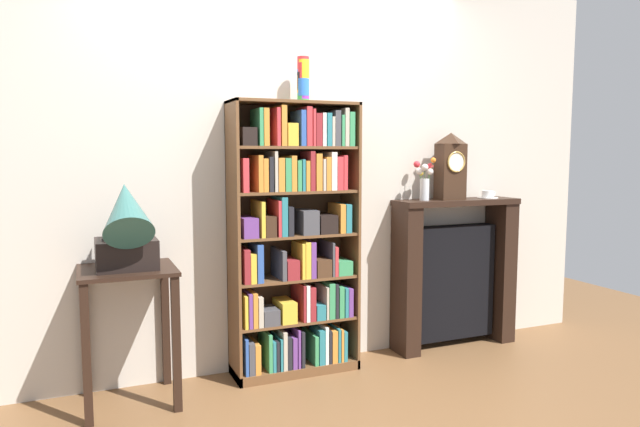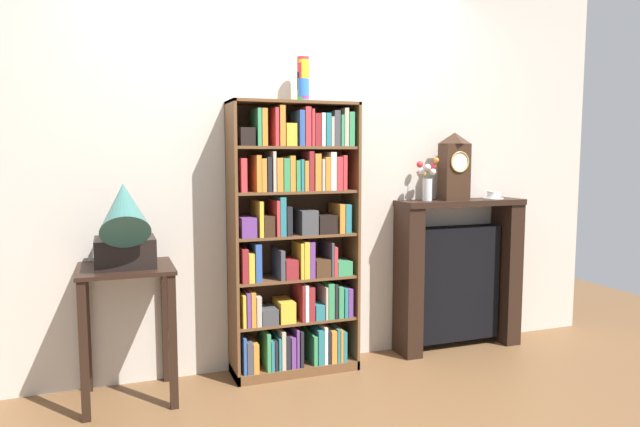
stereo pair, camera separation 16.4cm
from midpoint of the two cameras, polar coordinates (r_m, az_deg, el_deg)
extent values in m
cube|color=brown|center=(3.76, -3.12, -16.06)|extent=(7.63, 6.40, 0.02)
cube|color=beige|center=(3.82, -3.18, 4.44)|extent=(4.63, 0.08, 2.60)
cube|color=brown|center=(3.54, -9.89, -2.92)|extent=(0.02, 0.29, 1.72)
cube|color=brown|center=(3.79, 1.77, -2.25)|extent=(0.02, 0.29, 1.72)
cube|color=#4C311C|center=(3.78, -4.54, -2.29)|extent=(0.80, 0.01, 1.72)
cube|color=brown|center=(3.62, -3.96, 10.85)|extent=(0.80, 0.29, 0.02)
cube|color=brown|center=(3.86, -3.77, -14.86)|extent=(0.80, 0.29, 0.06)
cube|color=#2D519E|center=(3.69, -8.93, -13.55)|extent=(0.02, 0.20, 0.23)
cube|color=#424247|center=(3.71, -8.49, -13.64)|extent=(0.04, 0.23, 0.20)
cube|color=orange|center=(3.72, -7.88, -13.74)|extent=(0.03, 0.21, 0.18)
cube|color=#388E56|center=(3.74, -6.75, -13.14)|extent=(0.02, 0.25, 0.24)
cube|color=teal|center=(3.76, -6.37, -13.45)|extent=(0.02, 0.25, 0.19)
cube|color=black|center=(3.75, -5.95, -13.51)|extent=(0.02, 0.21, 0.19)
cube|color=teal|center=(3.75, -5.58, -13.39)|extent=(0.02, 0.20, 0.20)
cube|color=#B2A893|center=(3.76, -5.29, -12.99)|extent=(0.03, 0.24, 0.24)
cube|color=black|center=(3.76, -4.78, -13.27)|extent=(0.03, 0.21, 0.21)
cube|color=#663884|center=(3.79, -4.34, -13.19)|extent=(0.03, 0.24, 0.20)
cube|color=#663884|center=(3.79, -3.92, -12.82)|extent=(0.02, 0.24, 0.24)
cube|color=black|center=(3.80, -3.56, -12.85)|extent=(0.02, 0.25, 0.23)
cube|color=#388E56|center=(3.84, -2.25, -12.99)|extent=(0.02, 0.24, 0.19)
cube|color=teal|center=(3.82, -1.55, -12.81)|extent=(0.04, 0.19, 0.22)
cube|color=white|center=(3.85, -1.22, -12.51)|extent=(0.02, 0.24, 0.24)
cube|color=black|center=(3.84, -0.74, -12.75)|extent=(0.02, 0.19, 0.22)
cube|color=orange|center=(3.86, -0.33, -12.72)|extent=(0.04, 0.20, 0.21)
cube|color=teal|center=(3.87, 0.14, -12.61)|extent=(0.02, 0.19, 0.22)
cube|color=orange|center=(3.87, 0.45, -12.62)|extent=(0.02, 0.19, 0.21)
cube|color=teal|center=(3.89, 0.71, -12.65)|extent=(0.02, 0.21, 0.20)
cube|color=brown|center=(3.76, -3.80, -10.40)|extent=(0.77, 0.27, 0.02)
cube|color=gold|center=(3.63, -9.08, -9.30)|extent=(0.02, 0.24, 0.20)
cube|color=#663884|center=(3.62, -8.60, -9.24)|extent=(0.02, 0.21, 0.21)
cube|color=orange|center=(3.62, -8.12, -9.23)|extent=(0.03, 0.20, 0.21)
cube|color=#B2A893|center=(3.64, -7.65, -9.32)|extent=(0.03, 0.23, 0.19)
cube|color=#424247|center=(3.64, -6.44, -10.01)|extent=(0.10, 0.17, 0.10)
cube|color=gold|center=(3.69, -4.80, -9.52)|extent=(0.10, 0.21, 0.13)
cube|color=maroon|center=(3.72, -3.44, -8.58)|extent=(0.02, 0.24, 0.23)
cube|color=white|center=(3.73, -3.10, -8.55)|extent=(0.02, 0.25, 0.23)
cube|color=maroon|center=(3.72, -2.50, -8.70)|extent=(0.04, 0.20, 0.22)
cube|color=teal|center=(3.75, -1.62, -9.53)|extent=(0.06, 0.17, 0.10)
cube|color=#B2A893|center=(3.76, -1.09, -8.59)|extent=(0.02, 0.21, 0.21)
cube|color=#388E56|center=(3.78, -0.71, -8.36)|extent=(0.04, 0.23, 0.23)
cube|color=black|center=(3.80, -0.24, -8.35)|extent=(0.02, 0.24, 0.22)
cube|color=#388E56|center=(3.80, 0.29, -8.49)|extent=(0.03, 0.21, 0.20)
cube|color=teal|center=(3.81, 0.80, -8.53)|extent=(0.02, 0.21, 0.19)
cube|color=#663884|center=(3.83, 1.21, -8.52)|extent=(0.03, 0.21, 0.18)
cube|color=brown|center=(3.69, -3.83, -6.33)|extent=(0.77, 0.27, 0.02)
cube|color=maroon|center=(3.56, -8.99, -5.00)|extent=(0.04, 0.23, 0.21)
cube|color=gold|center=(3.56, -8.32, -5.23)|extent=(0.03, 0.20, 0.18)
cube|color=#2D519E|center=(3.57, -7.69, -4.74)|extent=(0.04, 0.22, 0.23)
cube|color=#424247|center=(3.63, -5.42, -4.94)|extent=(0.03, 0.24, 0.18)
cube|color=maroon|center=(3.64, -4.48, -5.37)|extent=(0.08, 0.22, 0.12)
cube|color=gold|center=(3.64, -3.45, -4.56)|extent=(0.02, 0.20, 0.22)
cube|color=gold|center=(3.65, -2.99, -4.48)|extent=(0.03, 0.20, 0.23)
cube|color=#663884|center=(3.68, -2.57, -4.41)|extent=(0.03, 0.24, 0.23)
cube|color=#472D1C|center=(3.68, -1.28, -5.31)|extent=(0.10, 0.16, 0.11)
cube|color=#424247|center=(3.73, -0.62, -4.35)|extent=(0.02, 0.25, 0.22)
cube|color=#C63338|center=(3.74, -0.32, -4.53)|extent=(0.02, 0.24, 0.19)
cube|color=#388E56|center=(3.75, 0.75, -5.27)|extent=(0.10, 0.18, 0.09)
cube|color=brown|center=(3.64, -3.86, -2.12)|extent=(0.77, 0.27, 0.02)
cube|color=#663884|center=(3.52, -8.60, -1.31)|extent=(0.09, 0.22, 0.12)
cube|color=gold|center=(3.55, -7.48, -0.47)|extent=(0.02, 0.24, 0.22)
cube|color=#382316|center=(3.56, -6.69, -1.17)|extent=(0.07, 0.23, 0.13)
cube|color=#C63338|center=(3.57, -5.87, -0.38)|extent=(0.02, 0.24, 0.22)
cube|color=teal|center=(3.58, -5.38, -0.21)|extent=(0.04, 0.23, 0.24)
cube|color=black|center=(3.59, -4.76, -0.65)|extent=(0.03, 0.23, 0.18)
cube|color=#424247|center=(3.63, -2.72, -0.80)|extent=(0.11, 0.21, 0.15)
cube|color=black|center=(3.66, -0.85, -1.01)|extent=(0.12, 0.17, 0.12)
cube|color=orange|center=(3.70, 0.39, -0.40)|extent=(0.04, 0.21, 0.18)
cube|color=teal|center=(3.71, 1.03, -0.40)|extent=(0.04, 0.19, 0.18)
cube|color=brown|center=(3.62, -3.89, 2.18)|extent=(0.77, 0.27, 0.02)
cube|color=#C63338|center=(3.49, -9.12, 3.78)|extent=(0.04, 0.22, 0.20)
cube|color=orange|center=(3.52, -7.71, 3.96)|extent=(0.03, 0.23, 0.22)
cube|color=orange|center=(3.53, -7.22, 3.82)|extent=(0.03, 0.23, 0.20)
cube|color=black|center=(3.53, -6.65, 3.90)|extent=(0.03, 0.21, 0.21)
cube|color=#B2A893|center=(3.53, -6.15, 4.17)|extent=(0.02, 0.20, 0.24)
cube|color=orange|center=(3.54, -5.62, 3.87)|extent=(0.04, 0.20, 0.20)
cube|color=#388E56|center=(3.56, -5.01, 3.87)|extent=(0.04, 0.21, 0.20)
cube|color=orange|center=(3.58, -4.51, 4.01)|extent=(0.03, 0.24, 0.22)
cube|color=#388E56|center=(3.58, -3.87, 3.78)|extent=(0.03, 0.20, 0.19)
cube|color=teal|center=(3.59, -3.51, 3.84)|extent=(0.02, 0.22, 0.19)
cube|color=orange|center=(3.61, -3.14, 3.78)|extent=(0.03, 0.23, 0.18)
cube|color=maroon|center=(3.60, -2.55, 4.24)|extent=(0.03, 0.19, 0.24)
cube|color=orange|center=(3.62, -1.93, 4.14)|extent=(0.04, 0.19, 0.23)
cube|color=#B2A893|center=(3.64, -1.48, 3.89)|extent=(0.02, 0.22, 0.20)
cube|color=orange|center=(3.65, -1.01, 4.00)|extent=(0.03, 0.21, 0.21)
cube|color=white|center=(3.67, -0.54, 4.24)|extent=(0.04, 0.23, 0.24)
cube|color=#C63338|center=(3.68, 0.09, 4.03)|extent=(0.04, 0.22, 0.21)
cube|color=#C63338|center=(3.69, 0.65, 4.10)|extent=(0.03, 0.20, 0.22)
cube|color=brown|center=(3.61, -3.92, 6.51)|extent=(0.77, 0.27, 0.02)
cube|color=black|center=(3.48, -8.70, 7.51)|extent=(0.09, 0.19, 0.11)
cube|color=#388E56|center=(3.51, -7.63, 8.45)|extent=(0.02, 0.20, 0.22)
cube|color=orange|center=(3.54, -7.22, 8.43)|extent=(0.03, 0.25, 0.22)
cube|color=#C63338|center=(3.54, -5.95, 8.49)|extent=(0.02, 0.21, 0.23)
cube|color=orange|center=(3.56, -5.47, 8.60)|extent=(0.03, 0.23, 0.24)
cube|color=gold|center=(3.57, -4.54, 7.76)|extent=(0.07, 0.21, 0.14)
cube|color=#2D519E|center=(3.59, -3.51, 8.39)|extent=(0.03, 0.20, 0.22)
cube|color=#C63338|center=(3.60, -2.92, 8.55)|extent=(0.03, 0.20, 0.24)
cube|color=#C63338|center=(3.62, -2.47, 8.45)|extent=(0.02, 0.22, 0.22)
cube|color=maroon|center=(3.64, -2.06, 8.23)|extent=(0.04, 0.23, 0.20)
cube|color=white|center=(3.64, -1.52, 8.26)|extent=(0.02, 0.23, 0.20)
cube|color=teal|center=(3.65, -0.99, 8.25)|extent=(0.03, 0.22, 0.20)
cube|color=#B2A893|center=(3.67, -0.68, 8.07)|extent=(0.02, 0.24, 0.18)
cube|color=#424247|center=(3.68, -0.22, 8.36)|extent=(0.04, 0.24, 0.22)
cube|color=#388E56|center=(3.68, 0.43, 8.16)|extent=(0.02, 0.19, 0.19)
cube|color=#B2A893|center=(3.71, 0.68, 8.48)|extent=(0.03, 0.23, 0.24)
cube|color=#388E56|center=(3.71, 1.25, 8.29)|extent=(0.03, 0.22, 0.21)
cylinder|color=green|center=(3.67, -2.98, 11.76)|extent=(0.07, 0.07, 0.11)
cylinder|color=purple|center=(3.67, -2.97, 12.06)|extent=(0.07, 0.07, 0.11)
cylinder|color=blue|center=(3.67, -2.97, 12.36)|extent=(0.07, 0.07, 0.11)
cylinder|color=orange|center=(3.68, -3.00, 12.66)|extent=(0.07, 0.07, 0.11)
cylinder|color=black|center=(3.68, -3.00, 12.95)|extent=(0.07, 0.07, 0.11)
cylinder|color=blue|center=(3.68, -3.00, 13.25)|extent=(0.07, 0.07, 0.11)
cylinder|color=yellow|center=(3.68, -2.98, 13.55)|extent=(0.07, 0.07, 0.11)
cylinder|color=red|center=(3.69, -2.99, 13.85)|extent=(0.07, 0.07, 0.11)
cylinder|color=yellow|center=(3.69, -2.97, 14.14)|extent=(0.07, 0.07, 0.11)
cylinder|color=red|center=(3.69, -2.99, 14.43)|extent=(0.07, 0.07, 0.11)
cube|color=black|center=(3.39, -19.89, -5.30)|extent=(0.52, 0.48, 0.02)
cube|color=black|center=(3.28, -23.49, -12.78)|extent=(0.04, 0.04, 0.75)
cube|color=black|center=(3.30, -15.46, -12.38)|extent=(0.04, 0.04, 0.75)
cube|color=black|center=(3.67, -23.42, -10.76)|extent=(0.04, 0.04, 0.75)
cube|color=black|center=(3.69, -16.29, -10.42)|extent=(0.04, 0.04, 0.75)
cube|color=black|center=(3.37, -19.95, -3.75)|extent=(0.32, 0.29, 0.16)
cylinder|color=black|center=(3.36, -20.00, -2.27)|extent=(0.25, 0.25, 0.01)
cylinder|color=#2D605B|center=(3.31, -19.98, -1.97)|extent=(0.03, 0.03, 0.06)
cone|color=#2D605B|center=(3.21, -20.00, 0.51)|extent=(0.26, 0.43, 0.43)
cube|color=black|center=(4.21, 12.30, 1.12)|extent=(0.94, 0.26, 0.04)
cube|color=black|center=(4.07, 7.37, -6.63)|extent=(0.12, 0.23, 1.04)
cube|color=black|center=(4.53, 16.42, -5.53)|extent=(0.12, 0.23, 1.04)
cube|color=black|center=(4.33, 11.84, -6.65)|extent=(0.66, 0.13, 0.83)
cube|color=#382316|center=(4.16, 11.68, 4.07)|extent=(0.19, 0.13, 0.39)
pyramid|color=#382316|center=(4.16, 11.75, 7.31)|extent=(0.19, 0.13, 0.08)
cylinder|color=silver|center=(4.10, 12.22, 5.02)|extent=(0.13, 0.01, 0.13)
torus|color=#B79347|center=(4.10, 12.24, 5.02)|extent=(0.15, 0.01, 0.15)
cylinder|color=silver|center=(4.05, 9.16, 2.36)|extent=(0.07, 0.07, 0.15)
cylinder|color=#4C753D|center=(4.05, 9.62, 3.36)|extent=(0.04, 0.05, 0.27)
sphere|color=orange|center=(4.04, 10.02, 5.22)|extent=(0.04, 0.04, 0.04)
cylinder|color=#4C753D|center=(4.06, 9.03, 2.73)|extent=(0.03, 0.02, 0.17)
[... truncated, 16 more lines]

